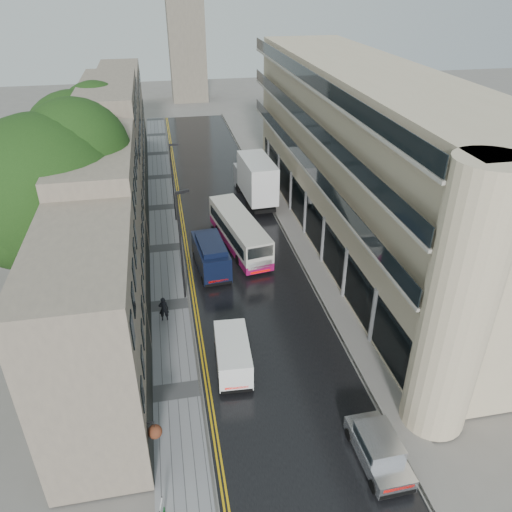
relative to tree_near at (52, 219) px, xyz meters
name	(u,v)px	position (x,y,z in m)	size (l,w,h in m)	color
road	(235,242)	(12.50, 7.50, -6.94)	(9.00, 85.00, 0.02)	black
left_sidewalk	(166,248)	(6.65, 7.50, -6.89)	(2.70, 85.00, 0.12)	gray
right_sidewalk	(296,236)	(17.90, 7.50, -6.89)	(1.80, 85.00, 0.12)	slate
old_shop_row	(113,173)	(3.05, 10.00, -0.95)	(4.50, 56.00, 12.00)	gray
modern_block	(364,162)	(22.80, 6.00, 0.05)	(8.00, 40.00, 14.00)	beige
tree_near	(52,219)	(0.00, 0.00, 0.00)	(10.56, 10.56, 13.89)	black
tree_far	(81,161)	(0.30, 13.00, -0.72)	(9.24, 9.24, 12.46)	black
cream_bus	(238,250)	(12.18, 3.79, -5.57)	(2.26, 9.96, 2.72)	beige
white_lorry	(248,188)	(14.78, 13.74, -4.63)	(2.62, 8.73, 4.58)	white
silver_hatchback	(375,479)	(14.95, -16.84, -6.14)	(1.83, 4.18, 1.57)	silver
white_van	(220,375)	(9.03, -9.26, -5.94)	(1.87, 4.37, 1.97)	white
navy_van	(203,268)	(9.21, 1.54, -5.58)	(2.11, 5.29, 2.70)	black
pedestrian	(164,309)	(6.21, -2.46, -5.95)	(0.64, 0.42, 1.76)	black
lamp_post_near	(181,248)	(7.73, -0.06, -2.82)	(0.90, 0.20, 8.00)	black
lamp_post_far	(173,184)	(7.79, 12.72, -3.25)	(0.80, 0.18, 7.15)	black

